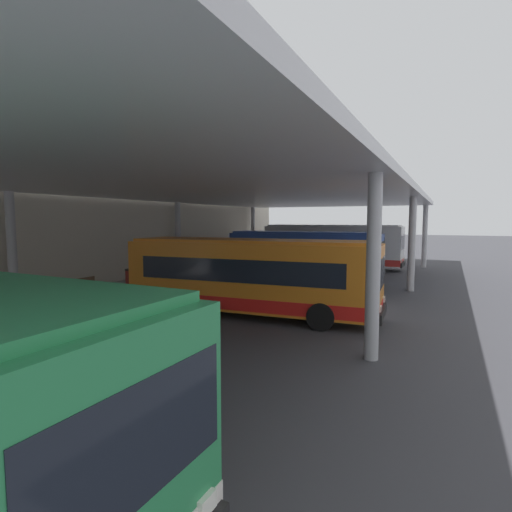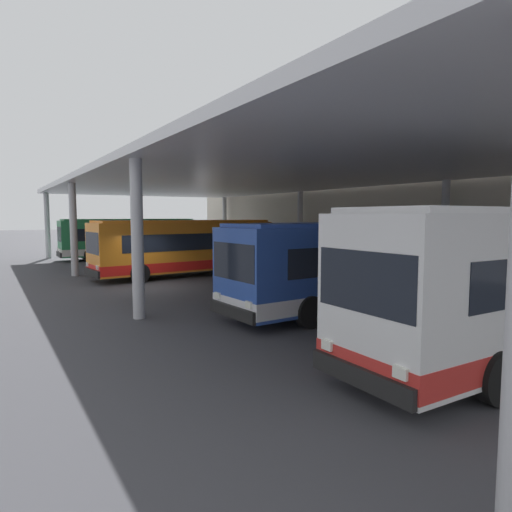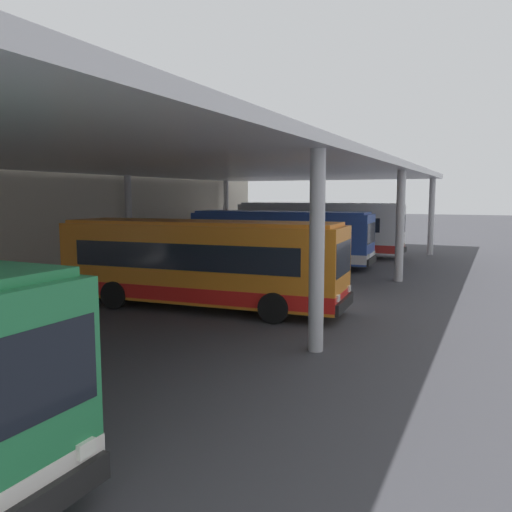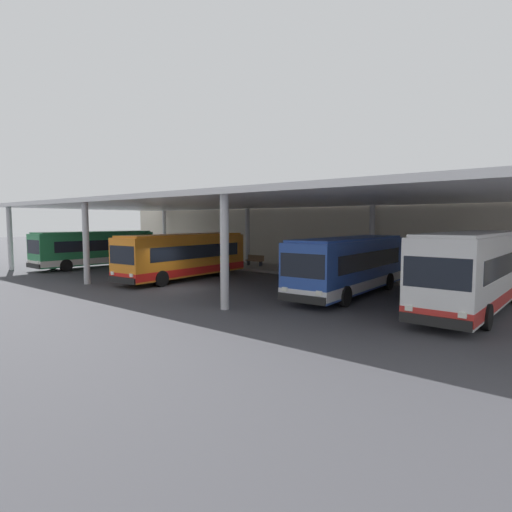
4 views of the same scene
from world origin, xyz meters
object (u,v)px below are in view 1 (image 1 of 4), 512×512
Objects in this scene: bus_second_bay at (251,276)px; banner_sign at (254,243)px; bench_waiting at (82,287)px; bus_middle_bay at (304,253)px; bus_far_bay at (332,246)px; trash_bin at (130,277)px.

bus_second_bay is 3.34× the size of banner_sign.
banner_sign is at bearing -2.90° from bench_waiting.
banner_sign reaches higher than bus_middle_bay.
bus_middle_bay reaches higher than bench_waiting.
bus_middle_bay is at bearing 8.36° from bus_second_bay.
bus_far_bay is at bearing -2.10° from bus_middle_bay.
trash_bin is (-9.07, 7.44, -0.98)m from bus_middle_bay.
bus_second_bay is at bearing -175.25° from bus_far_bay.
bus_far_bay reaches higher than banner_sign.
bus_middle_bay is 11.77m from trash_bin.
bus_second_bay is 18.26m from banner_sign.
bus_far_bay is 3.55× the size of banner_sign.
bus_middle_bay is 5.91× the size of bench_waiting.
bus_far_bay reaches higher than bus_second_bay.
bus_middle_bay is 10.86× the size of trash_bin.
bench_waiting is (-18.94, 7.35, -1.18)m from bus_far_bay.
trash_bin is at bearing 140.65° from bus_middle_bay.
bus_second_bay is at bearing -171.64° from bus_middle_bay.
bus_far_bay is at bearing 4.75° from bus_second_bay.
banner_sign is (4.66, 6.25, 0.32)m from bus_middle_bay.
bus_middle_bay is 14.57m from bench_waiting.
trash_bin is (-15.34, 7.67, -1.16)m from bus_far_bay.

